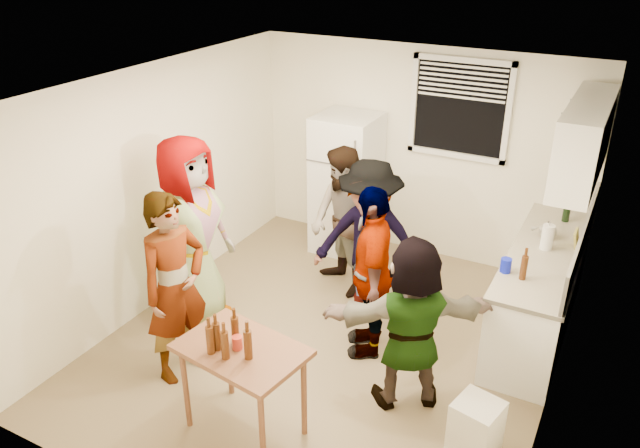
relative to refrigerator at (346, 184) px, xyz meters
The scene contains 23 objects.
room 2.20m from the refrigerator, 68.25° to the right, with size 4.00×4.50×2.50m, color white, non-canonical shape.
window 1.60m from the refrigerator, 15.38° to the left, with size 1.12×0.10×1.06m, color white, non-canonical shape.
refrigerator is the anchor object (origin of this frame).
counter_lower 2.59m from the refrigerator, 16.59° to the right, with size 0.60×2.20×0.86m, color white.
countertop 2.56m from the refrigerator, 16.59° to the right, with size 0.64×2.22×0.04m, color #BDB39B.
backsplash 2.84m from the refrigerator, 14.94° to the right, with size 0.03×2.20×0.36m, color #A29E96.
upper_cabinets 2.85m from the refrigerator, 11.61° to the right, with size 0.34×1.60×0.70m, color white.
kettle 2.44m from the refrigerator, 10.68° to the right, with size 0.22×0.18×0.18m, color silver, non-canonical shape.
paper_towel 2.53m from the refrigerator, 16.06° to the right, with size 0.11×0.11×0.25m, color white.
wine_bottle 2.50m from the refrigerator, ahead, with size 0.07×0.07×0.29m, color black.
beer_bottle_counter 2.72m from the refrigerator, 30.29° to the right, with size 0.06×0.06×0.22m, color #47230C.
blue_cup 2.56m from the refrigerator, 30.99° to the right, with size 0.10×0.10×0.13m, color #0E1BD5.
picture_frame 2.72m from the refrigerator, 10.77° to the right, with size 0.02×0.19×0.16m, color gold.
trash_bin 3.57m from the refrigerator, 48.01° to the right, with size 0.33×0.33×0.48m, color silver.
serving_table 3.40m from the refrigerator, 78.23° to the right, with size 0.95×0.64×0.80m, color brown, non-canonical shape.
beer_bottle_table 3.39m from the refrigerator, 76.54° to the right, with size 0.06×0.06×0.24m, color #47230C.
red_cup 3.30m from the refrigerator, 78.64° to the right, with size 0.08×0.08×0.11m, color #BC3524.
guest_grey 2.39m from the refrigerator, 106.67° to the right, with size 0.96×1.96×0.62m, color gray.
guest_stripe 3.00m from the refrigerator, 94.94° to the right, with size 0.64×1.75×0.42m, color #141933.
guest_back_left 1.32m from the refrigerator, 66.36° to the right, with size 0.80×1.64×0.62m, color brown.
guest_back_right 1.77m from the refrigerator, 56.16° to the right, with size 1.10×1.71×0.63m, color #39393E.
guest_black 2.26m from the refrigerator, 58.11° to the right, with size 0.98×1.68×0.41m, color black.
guest_orange 2.96m from the refrigerator, 53.64° to the right, with size 1.42×1.53×0.45m, color #E77C5D.
Camera 1 is at (2.23, -4.44, 3.68)m, focal length 35.00 mm.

